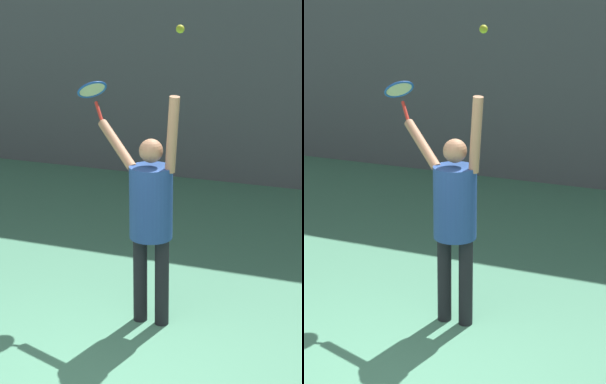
% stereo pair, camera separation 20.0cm
% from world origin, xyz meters
% --- Properties ---
extents(back_wall, '(18.00, 0.10, 5.00)m').
position_xyz_m(back_wall, '(0.00, 6.37, 2.50)').
color(back_wall, slate).
rests_on(back_wall, ground_plane).
extents(tennis_player, '(0.98, 0.62, 2.15)m').
position_xyz_m(tennis_player, '(0.02, 1.52, 1.10)').
color(tennis_player, black).
rests_on(tennis_player, ground_plane).
extents(tennis_racket, '(0.38, 0.38, 0.40)m').
position_xyz_m(tennis_racket, '(-0.78, 2.03, 2.04)').
color(tennis_racket, red).
extents(tennis_ball, '(0.07, 0.07, 0.07)m').
position_xyz_m(tennis_ball, '(0.30, 1.44, 2.69)').
color(tennis_ball, '#CCDB2D').
extents(water_bottle, '(0.08, 0.08, 0.26)m').
position_xyz_m(water_bottle, '(-1.95, 5.82, 0.12)').
color(water_bottle, '#262628').
rests_on(water_bottle, ground_plane).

